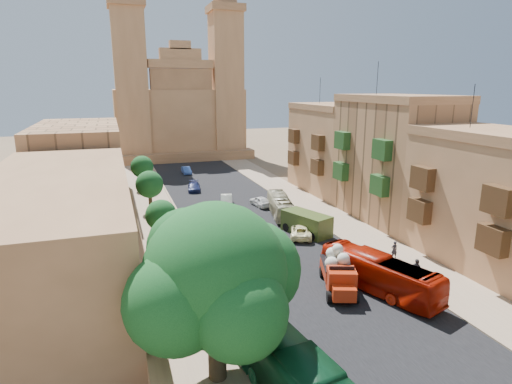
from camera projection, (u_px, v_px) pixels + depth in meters
road_surface at (245, 218)px, 49.09m from camera, size 14.00×140.00×0.01m
sidewalk_east at (319, 210)px, 52.03m from camera, size 5.00×140.00×0.01m
sidewalk_west at (161, 226)px, 46.16m from camera, size 5.00×140.00×0.01m
kerb_east at (301, 212)px, 51.25m from camera, size 0.25×140.00×0.12m
kerb_west at (184, 223)px, 46.92m from camera, size 0.25×140.00×0.12m
townhouse_b at (497, 199)px, 35.19m from camera, size 9.00×14.00×14.90m
townhouse_c at (394, 158)px, 47.77m from camera, size 9.00×14.00×17.40m
townhouse_d at (333, 148)px, 60.82m from camera, size 9.00×14.00×15.90m
west_wall at (138, 256)px, 35.81m from camera, size 1.00×40.00×1.80m
west_building_low at (59, 233)px, 31.48m from camera, size 10.00×28.00×8.40m
west_building_mid at (80, 163)px, 55.20m from camera, size 10.00×22.00×10.00m
church at (178, 111)px, 91.52m from camera, size 28.00×22.50×36.30m
ficus_tree at (217, 279)px, 20.93m from camera, size 9.39×8.64×9.39m
street_tree_a at (182, 267)px, 28.76m from camera, size 2.79×2.79×4.28m
street_tree_b at (161, 215)px, 39.76m from camera, size 2.93×2.93×4.50m
street_tree_c at (149, 185)px, 50.71m from camera, size 3.26×3.26×5.01m
street_tree_d at (142, 167)px, 61.75m from camera, size 3.24×3.24×4.98m
red_truck at (339, 271)px, 31.54m from camera, size 3.81×5.87×3.24m
olive_pickup at (306, 224)px, 43.63m from camera, size 4.04×5.72×2.17m
bus_green_north at (295, 376)px, 20.05m from camera, size 3.98×10.91×2.97m
bus_red_east at (379, 274)px, 31.30m from camera, size 5.31×10.01×2.73m
bus_cream_east at (280, 206)px, 49.77m from camera, size 3.77×8.70×2.36m
car_blue_a at (273, 252)px, 37.35m from camera, size 2.35×3.91×1.25m
car_white_a at (226, 200)px, 54.16m from camera, size 2.25×4.19×1.31m
car_cream at (301, 231)px, 42.76m from camera, size 3.72×4.94×1.25m
car_dkblue at (194, 187)px, 61.58m from camera, size 2.42×4.42×1.21m
car_white_b at (260, 201)px, 53.70m from camera, size 2.05×3.95×1.29m
car_blue_b at (186, 170)px, 73.61m from camera, size 1.32×3.64×1.19m
pedestrian_a at (394, 250)px, 37.41m from camera, size 0.61×0.43×1.56m
pedestrian_c at (416, 271)px, 32.66m from camera, size 0.59×1.19×1.96m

